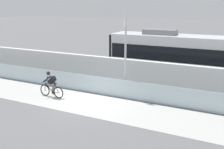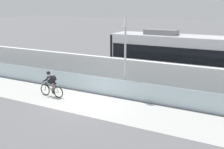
{
  "view_description": "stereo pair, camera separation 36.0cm",
  "coord_description": "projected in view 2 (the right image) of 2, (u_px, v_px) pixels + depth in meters",
  "views": [
    {
      "loc": [
        8.27,
        -12.41,
        5.53
      ],
      "look_at": [
        0.74,
        2.35,
        1.25
      ],
      "focal_mm": 43.16,
      "sensor_mm": 36.0,
      "label": 1
    },
    {
      "loc": [
        8.59,
        -12.24,
        5.53
      ],
      "look_at": [
        0.74,
        2.35,
        1.25
      ],
      "focal_mm": 43.16,
      "sensor_mm": 36.0,
      "label": 2
    }
  ],
  "objects": [
    {
      "name": "ground_plane",
      "position": [
        82.0,
        102.0,
        15.76
      ],
      "size": [
        200.0,
        200.0,
        0.0
      ],
      "primitive_type": "plane",
      "color": "slate"
    },
    {
      "name": "tram",
      "position": [
        187.0,
        58.0,
        19.13
      ],
      "size": [
        11.06,
        2.54,
        3.81
      ],
      "color": "silver",
      "rests_on": "ground"
    },
    {
      "name": "bike_path_deck",
      "position": [
        82.0,
        102.0,
        15.76
      ],
      "size": [
        32.0,
        3.2,
        0.01
      ],
      "primitive_type": "cube",
      "color": "beige",
      "rests_on": "ground"
    },
    {
      "name": "tram_rail_near",
      "position": [
        127.0,
        78.0,
        20.99
      ],
      "size": [
        32.0,
        0.08,
        0.01
      ],
      "primitive_type": "cube",
      "color": "#595654",
      "rests_on": "ground"
    },
    {
      "name": "cyclist_on_bike",
      "position": [
        51.0,
        84.0,
        16.59
      ],
      "size": [
        1.77,
        0.58,
        1.61
      ],
      "color": "black",
      "rests_on": "ground"
    },
    {
      "name": "concrete_barrier_wall",
      "position": [
        111.0,
        72.0,
        18.61
      ],
      "size": [
        32.0,
        0.36,
        2.06
      ],
      "primitive_type": "cube",
      "color": "white",
      "rests_on": "ground"
    },
    {
      "name": "lamp_post_antenna",
      "position": [
        125.0,
        44.0,
        15.97
      ],
      "size": [
        0.28,
        0.28,
        5.2
      ],
      "color": "gray",
      "rests_on": "ground"
    },
    {
      "name": "glass_parapet",
      "position": [
        98.0,
        85.0,
        17.19
      ],
      "size": [
        32.0,
        0.05,
        1.14
      ],
      "primitive_type": "cube",
      "color": "silver",
      "rests_on": "ground"
    },
    {
      "name": "tram_rail_far",
      "position": [
        134.0,
        74.0,
        22.21
      ],
      "size": [
        32.0,
        0.08,
        0.01
      ],
      "primitive_type": "cube",
      "color": "#595654",
      "rests_on": "ground"
    }
  ]
}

